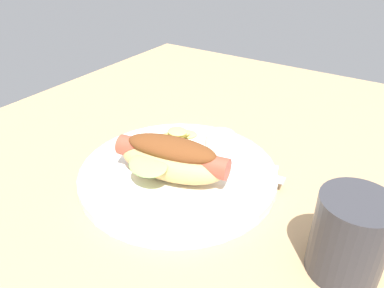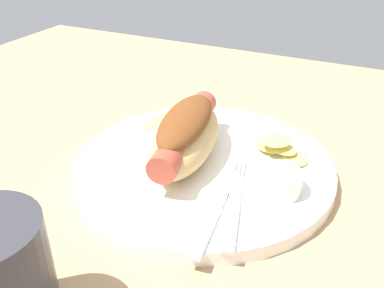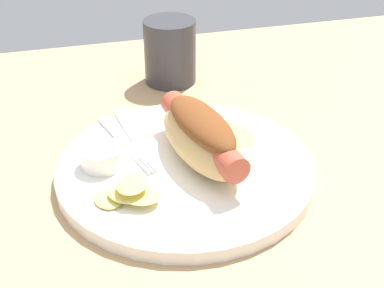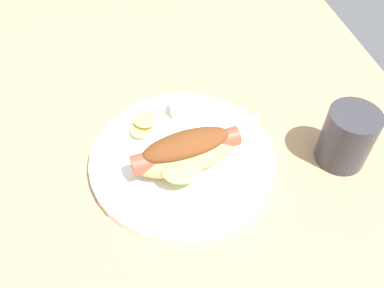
# 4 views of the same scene
# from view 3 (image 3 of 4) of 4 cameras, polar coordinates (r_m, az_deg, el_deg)

# --- Properties ---
(ground_plane) EXTENTS (1.20, 0.90, 0.02)m
(ground_plane) POSITION_cam_3_polar(r_m,az_deg,el_deg) (0.62, 0.13, -4.34)
(ground_plane) COLOR tan
(plate) EXTENTS (0.30, 0.30, 0.02)m
(plate) POSITION_cam_3_polar(r_m,az_deg,el_deg) (0.62, -0.76, -2.67)
(plate) COLOR white
(plate) RESTS_ON ground_plane
(hot_dog) EXTENTS (0.10, 0.17, 0.06)m
(hot_dog) POSITION_cam_3_polar(r_m,az_deg,el_deg) (0.60, 1.08, 0.96)
(hot_dog) COLOR tan
(hot_dog) RESTS_ON plate
(sauce_ramekin) EXTENTS (0.05, 0.05, 0.02)m
(sauce_ramekin) POSITION_cam_3_polar(r_m,az_deg,el_deg) (0.61, -9.66, -1.38)
(sauce_ramekin) COLOR white
(sauce_ramekin) RESTS_ON plate
(fork) EXTENTS (0.05, 0.14, 0.00)m
(fork) POSITION_cam_3_polar(r_m,az_deg,el_deg) (0.65, -7.29, 0.20)
(fork) COLOR silver
(fork) RESTS_ON plate
(knife) EXTENTS (0.03, 0.14, 0.00)m
(knife) POSITION_cam_3_polar(r_m,az_deg,el_deg) (0.67, -6.36, 1.11)
(knife) COLOR silver
(knife) RESTS_ON plate
(chips_pile) EXTENTS (0.08, 0.06, 0.02)m
(chips_pile) POSITION_cam_3_polar(r_m,az_deg,el_deg) (0.55, -6.91, -5.28)
(chips_pile) COLOR #DDCD63
(chips_pile) RESTS_ON plate
(drinking_cup) EXTENTS (0.08, 0.08, 0.10)m
(drinking_cup) POSITION_cam_3_polar(r_m,az_deg,el_deg) (0.82, -2.37, 9.89)
(drinking_cup) COLOR #333338
(drinking_cup) RESTS_ON ground_plane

